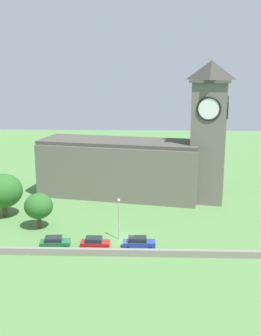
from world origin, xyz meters
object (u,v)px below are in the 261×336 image
object	(u,v)px
car_blue	(139,243)
tree_riverside_east	(3,191)
car_red	(95,243)
streetlamp_west_mid	(119,212)
church	(138,160)
car_green	(55,242)
tree_by_tower	(39,206)

from	to	relation	value
car_blue	tree_riverside_east	bearing A→B (deg)	151.51
car_red	streetlamp_west_mid	bearing A→B (deg)	46.91
church	car_green	world-z (taller)	church
car_green	streetlamp_west_mid	xyz separation A→B (m)	(8.93, 3.39, 3.47)
church	tree_by_tower	xyz separation A→B (m)	(-15.44, -18.19, -3.60)
church	tree_riverside_east	distance (m)	26.29
car_green	tree_by_tower	xyz separation A→B (m)	(-4.07, 7.57, 2.83)
car_red	streetlamp_west_mid	world-z (taller)	streetlamp_west_mid
car_blue	tree_by_tower	xyz separation A→B (m)	(-15.99, 7.29, 2.81)
car_blue	tree_by_tower	world-z (taller)	tree_by_tower
church	streetlamp_west_mid	size ratio (longest dim) A/B	5.89
car_red	streetlamp_west_mid	xyz separation A→B (m)	(3.20, 3.42, 3.47)
tree_by_tower	tree_riverside_east	distance (m)	9.14
church	car_blue	xyz separation A→B (m)	(0.54, -25.48, -6.41)
car_green	tree_riverside_east	size ratio (longest dim) A/B	0.59
car_red	streetlamp_west_mid	size ratio (longest dim) A/B	0.65
car_green	tree_by_tower	bearing A→B (deg)	118.27
church	car_green	xyz separation A→B (m)	(-11.37, -25.76, -6.43)
car_red	car_green	bearing A→B (deg)	179.74
streetlamp_west_mid	tree_by_tower	size ratio (longest dim) A/B	1.11
car_red	tree_by_tower	size ratio (longest dim) A/B	0.72
car_red	church	bearing A→B (deg)	77.66
car_red	tree_riverside_east	bearing A→B (deg)	142.91
car_green	car_blue	xyz separation A→B (m)	(11.92, 0.28, 0.02)
car_green	tree_by_tower	world-z (taller)	tree_by_tower
church	car_blue	world-z (taller)	church
car_green	car_blue	distance (m)	11.92
tree_by_tower	tree_riverside_east	bearing A→B (deg)	143.84
car_red	car_blue	distance (m)	6.19
tree_by_tower	tree_riverside_east	world-z (taller)	tree_riverside_east
car_blue	car_red	bearing A→B (deg)	-177.19
car_blue	tree_riverside_east	size ratio (longest dim) A/B	0.62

